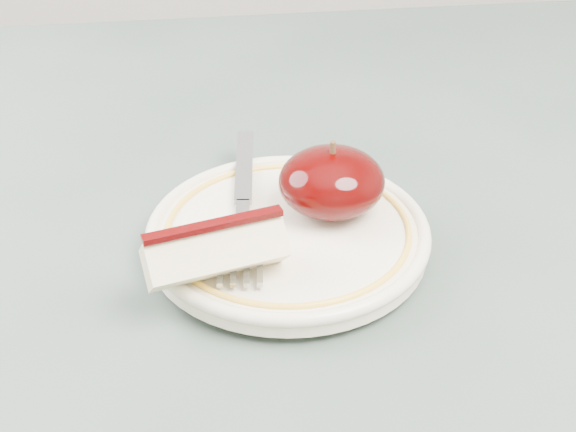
{
  "coord_description": "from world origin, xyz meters",
  "views": [
    {
      "loc": [
        -0.01,
        -0.42,
        1.07
      ],
      "look_at": [
        0.05,
        0.0,
        0.78
      ],
      "focal_mm": 50.0,
      "sensor_mm": 36.0,
      "label": 1
    }
  ],
  "objects": [
    {
      "name": "apple_wedge",
      "position": [
        -0.0,
        -0.04,
        0.79
      ],
      "size": [
        0.09,
        0.06,
        0.04
      ],
      "rotation": [
        0.0,
        0.0,
        0.25
      ],
      "color": "beige",
      "rests_on": "plate"
    },
    {
      "name": "apple_half",
      "position": [
        0.08,
        0.02,
        0.79
      ],
      "size": [
        0.07,
        0.07,
        0.05
      ],
      "color": "#2C0000",
      "rests_on": "plate"
    },
    {
      "name": "fork",
      "position": [
        0.02,
        0.03,
        0.77
      ],
      "size": [
        0.04,
        0.19,
        0.0
      ],
      "rotation": [
        0.0,
        0.0,
        1.46
      ],
      "color": "gray",
      "rests_on": "plate"
    },
    {
      "name": "plate",
      "position": [
        0.05,
        0.0,
        0.76
      ],
      "size": [
        0.19,
        0.19,
        0.02
      ],
      "color": "beige",
      "rests_on": "table"
    },
    {
      "name": "table",
      "position": [
        0.0,
        0.0,
        0.66
      ],
      "size": [
        0.9,
        0.9,
        0.75
      ],
      "color": "brown",
      "rests_on": "ground"
    }
  ]
}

